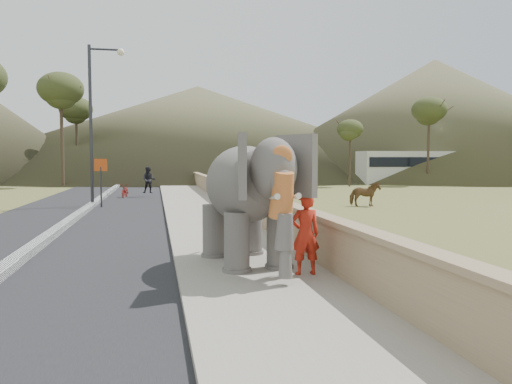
% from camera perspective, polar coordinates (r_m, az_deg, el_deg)
% --- Properties ---
extents(ground, '(160.00, 160.00, 0.00)m').
position_cam_1_polar(ground, '(11.59, -1.78, -8.16)').
color(ground, olive).
rests_on(ground, ground).
extents(road, '(7.00, 120.00, 0.03)m').
position_cam_1_polar(road, '(21.54, -19.68, -2.77)').
color(road, black).
rests_on(road, ground).
extents(median, '(0.35, 120.00, 0.22)m').
position_cam_1_polar(median, '(21.53, -19.68, -2.52)').
color(median, black).
rests_on(median, ground).
extents(walkway, '(3.00, 120.00, 0.15)m').
position_cam_1_polar(walkway, '(21.39, -6.30, -2.45)').
color(walkway, '#9E9687').
rests_on(walkway, ground).
extents(parapet, '(0.30, 120.00, 1.10)m').
position_cam_1_polar(parapet, '(21.55, -1.93, -1.11)').
color(parapet, tan).
rests_on(parapet, ground).
extents(lamppost, '(1.76, 0.36, 8.00)m').
position_cam_1_polar(lamppost, '(26.30, -17.72, 9.03)').
color(lamppost, '#29292D').
rests_on(lamppost, ground).
extents(signboard, '(0.60, 0.08, 2.40)m').
position_cam_1_polar(signboard, '(25.49, -17.31, 1.94)').
color(signboard, '#2D2D33').
rests_on(signboard, ground).
extents(cow, '(1.56, 0.91, 1.24)m').
position_cam_1_polar(cow, '(25.63, 12.33, -0.25)').
color(cow, brown).
rests_on(cow, ground).
extents(distant_car, '(4.56, 3.21, 1.44)m').
position_cam_1_polar(distant_car, '(52.55, 13.27, 1.90)').
color(distant_car, silver).
rests_on(distant_car, ground).
extents(bus_white, '(11.08, 2.90, 3.10)m').
position_cam_1_polar(bus_white, '(50.32, 17.58, 2.68)').
color(bus_white, beige).
rests_on(bus_white, ground).
extents(bus_orange, '(11.05, 2.74, 3.10)m').
position_cam_1_polar(bus_orange, '(55.73, 25.94, 2.57)').
color(bus_orange, orange).
rests_on(bus_orange, ground).
extents(hill_right, '(56.00, 56.00, 16.00)m').
position_cam_1_polar(hill_right, '(73.89, 19.64, 7.96)').
color(hill_right, brown).
rests_on(hill_right, ground).
extents(hill_far, '(80.00, 80.00, 14.00)m').
position_cam_1_polar(hill_far, '(81.60, -6.64, 7.04)').
color(hill_far, brown).
rests_on(hill_far, ground).
extents(elephant_and_man, '(2.45, 3.94, 2.68)m').
position_cam_1_polar(elephant_and_man, '(10.82, -1.20, -1.10)').
color(elephant_and_man, slate).
rests_on(elephant_and_man, ground).
extents(motorcyclist, '(2.26, 1.69, 1.91)m').
position_cam_1_polar(motorcyclist, '(31.73, -13.41, 0.76)').
color(motorcyclist, maroon).
rests_on(motorcyclist, ground).
extents(trees, '(48.36, 42.58, 9.86)m').
position_cam_1_polar(trees, '(40.31, -7.01, 6.38)').
color(trees, '#473828').
rests_on(trees, ground).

